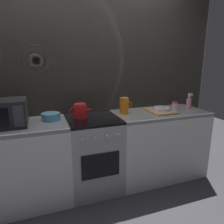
{
  "coord_description": "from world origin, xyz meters",
  "views": [
    {
      "loc": [
        -0.56,
        -2.22,
        1.54
      ],
      "look_at": [
        0.24,
        0.0,
        0.95
      ],
      "focal_mm": 33.0,
      "sensor_mm": 36.0,
      "label": 1
    }
  ],
  "objects_px": {
    "stove_unit": "(94,154)",
    "microwave": "(2,114)",
    "spice_jar": "(175,105)",
    "kettle": "(80,111)",
    "mixing_bowl": "(51,117)",
    "spray_bottle": "(189,102)",
    "pitcher": "(124,106)",
    "dish_pile": "(161,110)"
  },
  "relations": [
    {
      "from": "dish_pile",
      "to": "spray_bottle",
      "type": "height_order",
      "value": "spray_bottle"
    },
    {
      "from": "kettle",
      "to": "spice_jar",
      "type": "height_order",
      "value": "kettle"
    },
    {
      "from": "pitcher",
      "to": "spice_jar",
      "type": "height_order",
      "value": "pitcher"
    },
    {
      "from": "mixing_bowl",
      "to": "spice_jar",
      "type": "relative_size",
      "value": 1.9
    },
    {
      "from": "kettle",
      "to": "spice_jar",
      "type": "distance_m",
      "value": 1.29
    },
    {
      "from": "microwave",
      "to": "kettle",
      "type": "relative_size",
      "value": 1.62
    },
    {
      "from": "dish_pile",
      "to": "spray_bottle",
      "type": "relative_size",
      "value": 1.97
    },
    {
      "from": "microwave",
      "to": "dish_pile",
      "type": "bearing_deg",
      "value": -0.09
    },
    {
      "from": "kettle",
      "to": "pitcher",
      "type": "height_order",
      "value": "pitcher"
    },
    {
      "from": "stove_unit",
      "to": "mixing_bowl",
      "type": "xyz_separation_m",
      "value": [
        -0.46,
        0.07,
        0.49
      ]
    },
    {
      "from": "pitcher",
      "to": "stove_unit",
      "type": "bearing_deg",
      "value": -171.47
    },
    {
      "from": "pitcher",
      "to": "dish_pile",
      "type": "xyz_separation_m",
      "value": [
        0.48,
        -0.08,
        -0.08
      ]
    },
    {
      "from": "stove_unit",
      "to": "pitcher",
      "type": "distance_m",
      "value": 0.7
    },
    {
      "from": "kettle",
      "to": "spray_bottle",
      "type": "xyz_separation_m",
      "value": [
        1.51,
        -0.01,
        -0.0
      ]
    },
    {
      "from": "stove_unit",
      "to": "spray_bottle",
      "type": "height_order",
      "value": "spray_bottle"
    },
    {
      "from": "mixing_bowl",
      "to": "dish_pile",
      "type": "relative_size",
      "value": 0.5
    },
    {
      "from": "stove_unit",
      "to": "spray_bottle",
      "type": "xyz_separation_m",
      "value": [
        1.38,
        0.04,
        0.53
      ]
    },
    {
      "from": "kettle",
      "to": "spice_jar",
      "type": "relative_size",
      "value": 2.71
    },
    {
      "from": "mixing_bowl",
      "to": "spice_jar",
      "type": "bearing_deg",
      "value": -0.26
    },
    {
      "from": "spice_jar",
      "to": "spray_bottle",
      "type": "height_order",
      "value": "spray_bottle"
    },
    {
      "from": "mixing_bowl",
      "to": "dish_pile",
      "type": "xyz_separation_m",
      "value": [
        1.35,
        -0.08,
        -0.02
      ]
    },
    {
      "from": "spray_bottle",
      "to": "stove_unit",
      "type": "bearing_deg",
      "value": -178.35
    },
    {
      "from": "microwave",
      "to": "mixing_bowl",
      "type": "height_order",
      "value": "microwave"
    },
    {
      "from": "dish_pile",
      "to": "spice_jar",
      "type": "distance_m",
      "value": 0.28
    },
    {
      "from": "kettle",
      "to": "spray_bottle",
      "type": "distance_m",
      "value": 1.51
    },
    {
      "from": "pitcher",
      "to": "dish_pile",
      "type": "bearing_deg",
      "value": -8.95
    },
    {
      "from": "stove_unit",
      "to": "spray_bottle",
      "type": "bearing_deg",
      "value": 1.65
    },
    {
      "from": "mixing_bowl",
      "to": "pitcher",
      "type": "height_order",
      "value": "pitcher"
    },
    {
      "from": "microwave",
      "to": "spice_jar",
      "type": "relative_size",
      "value": 4.38
    },
    {
      "from": "spice_jar",
      "to": "spray_bottle",
      "type": "distance_m",
      "value": 0.21
    },
    {
      "from": "kettle",
      "to": "spray_bottle",
      "type": "height_order",
      "value": "spray_bottle"
    },
    {
      "from": "mixing_bowl",
      "to": "pitcher",
      "type": "relative_size",
      "value": 1.0
    },
    {
      "from": "stove_unit",
      "to": "microwave",
      "type": "distance_m",
      "value": 1.09
    },
    {
      "from": "pitcher",
      "to": "mixing_bowl",
      "type": "bearing_deg",
      "value": 179.75
    },
    {
      "from": "dish_pile",
      "to": "spray_bottle",
      "type": "xyz_separation_m",
      "value": [
        0.48,
        0.05,
        0.06
      ]
    },
    {
      "from": "microwave",
      "to": "spice_jar",
      "type": "bearing_deg",
      "value": 1.9
    },
    {
      "from": "stove_unit",
      "to": "dish_pile",
      "type": "relative_size",
      "value": 2.25
    },
    {
      "from": "microwave",
      "to": "pitcher",
      "type": "relative_size",
      "value": 2.3
    },
    {
      "from": "microwave",
      "to": "kettle",
      "type": "bearing_deg",
      "value": 4.59
    },
    {
      "from": "kettle",
      "to": "mixing_bowl",
      "type": "distance_m",
      "value": 0.33
    },
    {
      "from": "microwave",
      "to": "mixing_bowl",
      "type": "xyz_separation_m",
      "value": [
        0.47,
        0.08,
        -0.1
      ]
    },
    {
      "from": "stove_unit",
      "to": "kettle",
      "type": "relative_size",
      "value": 3.16
    }
  ]
}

